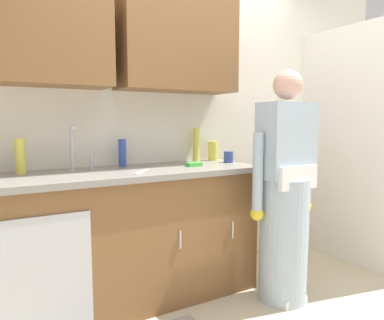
{
  "coord_description": "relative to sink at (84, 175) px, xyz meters",
  "views": [
    {
      "loc": [
        -1.35,
        -1.66,
        1.28
      ],
      "look_at": [
        -0.08,
        0.55,
        1.0
      ],
      "focal_mm": 33.82,
      "sensor_mm": 36.0,
      "label": 1
    }
  ],
  "objects": [
    {
      "name": "bottle_water_short",
      "position": [
        -0.36,
        0.16,
        0.13
      ],
      "size": [
        0.06,
        0.06,
        0.23
      ],
      "primitive_type": "cylinder",
      "color": "#D8D14C",
      "rests_on": "countertop"
    },
    {
      "name": "bottle_soap",
      "position": [
        0.97,
        0.21,
        0.15
      ],
      "size": [
        0.06,
        0.06,
        0.28
      ],
      "primitive_type": "cylinder",
      "color": "#D8D14C",
      "rests_on": "countertop"
    },
    {
      "name": "countertop",
      "position": [
        0.26,
        -0.01,
        -0.01
      ],
      "size": [
        1.96,
        0.66,
        0.04
      ],
      "primitive_type": "cube",
      "color": "gray",
      "rests_on": "counter_cabinet"
    },
    {
      "name": "sponge",
      "position": [
        0.79,
        -0.06,
        0.03
      ],
      "size": [
        0.11,
        0.07,
        0.03
      ],
      "primitive_type": "cube",
      "color": "#4CBF4C",
      "rests_on": "countertop"
    },
    {
      "name": "bottle_cleaner_spray",
      "position": [
        1.14,
        0.21,
        0.1
      ],
      "size": [
        0.08,
        0.08,
        0.16
      ],
      "primitive_type": "cylinder",
      "color": "#D8D14C",
      "rests_on": "countertop"
    },
    {
      "name": "knife_on_counter",
      "position": [
        0.35,
        -0.14,
        0.02
      ],
      "size": [
        0.18,
        0.2,
        0.01
      ],
      "primitive_type": "cube",
      "rotation": [
        0.0,
        0.0,
        0.86
      ],
      "color": "silver",
      "rests_on": "countertop"
    },
    {
      "name": "bottle_water_tall",
      "position": [
        0.33,
        0.19,
        0.12
      ],
      "size": [
        0.06,
        0.06,
        0.2
      ],
      "primitive_type": "cylinder",
      "color": "#334CB2",
      "rests_on": "countertop"
    },
    {
      "name": "counter_cabinet",
      "position": [
        0.25,
        -0.01,
        -0.48
      ],
      "size": [
        1.9,
        0.62,
        0.9
      ],
      "color": "brown",
      "rests_on": "ground"
    },
    {
      "name": "cup_by_sink",
      "position": [
        1.16,
        0.01,
        0.06
      ],
      "size": [
        0.08,
        0.08,
        0.09
      ],
      "primitive_type": "cylinder",
      "color": "#33478C",
      "rests_on": "countertop"
    },
    {
      "name": "person_at_sink",
      "position": [
        1.26,
        -0.53,
        -0.23
      ],
      "size": [
        0.55,
        0.34,
        1.62
      ],
      "color": "white",
      "rests_on": "ground"
    },
    {
      "name": "kitchen_wall_with_uppers",
      "position": [
        0.67,
        0.29,
        0.55
      ],
      "size": [
        4.8,
        0.44,
        2.7
      ],
      "color": "silver",
      "rests_on": "ground"
    },
    {
      "name": "closet_door_panel",
      "position": [
        2.26,
        -0.31,
        0.12
      ],
      "size": [
        0.04,
        1.1,
        2.1
      ],
      "primitive_type": "cube",
      "rotation": [
        0.0,
        0.0,
        1.57
      ],
      "color": "silver",
      "rests_on": "ground"
    },
    {
      "name": "sink",
      "position": [
        0.0,
        0.0,
        0.0
      ],
      "size": [
        0.5,
        0.36,
        0.35
      ],
      "color": "#B7BABF",
      "rests_on": "counter_cabinet"
    }
  ]
}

